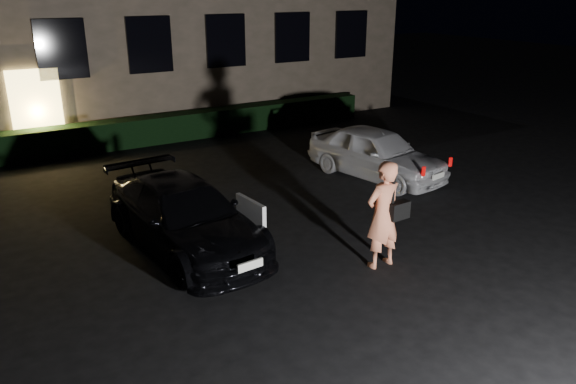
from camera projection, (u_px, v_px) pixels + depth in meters
ground at (366, 278)px, 9.63m from camera, size 80.00×80.00×0.00m
hedge at (161, 129)px, 17.93m from camera, size 15.00×0.70×0.85m
sedan at (185, 216)px, 10.55m from camera, size 2.20×4.56×1.27m
hatch at (376, 153)px, 14.50m from camera, size 2.25×4.09×1.32m
man at (383, 215)px, 9.73m from camera, size 0.82×0.50×1.95m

